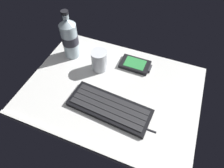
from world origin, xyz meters
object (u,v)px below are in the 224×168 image
(juice_cup, at_px, (99,61))
(water_bottle, at_px, (70,38))
(handheld_device, at_px, (135,64))
(stylus_pen, at_px, (142,127))
(keyboard, at_px, (109,107))

(juice_cup, relative_size, water_bottle, 0.41)
(handheld_device, distance_m, water_bottle, 0.29)
(water_bottle, xyz_separation_m, stylus_pen, (0.38, -0.22, -0.09))
(handheld_device, distance_m, stylus_pen, 0.28)
(stylus_pen, bearing_deg, juice_cup, 141.75)
(keyboard, distance_m, juice_cup, 0.20)
(keyboard, height_order, handheld_device, keyboard)
(keyboard, distance_m, stylus_pen, 0.13)
(juice_cup, bearing_deg, keyboard, -56.29)
(keyboard, xyz_separation_m, handheld_device, (0.02, 0.23, -0.00))
(juice_cup, xyz_separation_m, stylus_pen, (0.24, -0.19, -0.04))
(juice_cup, xyz_separation_m, water_bottle, (-0.14, 0.03, 0.05))
(keyboard, bearing_deg, handheld_device, 85.04)
(keyboard, distance_m, water_bottle, 0.33)
(stylus_pen, bearing_deg, water_bottle, 150.35)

